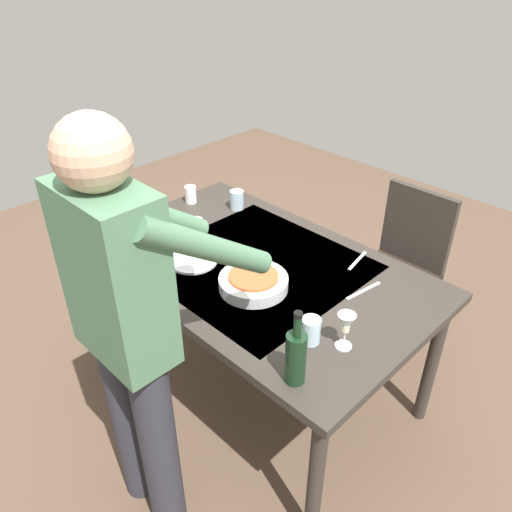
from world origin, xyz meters
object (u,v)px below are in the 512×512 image
at_px(water_cup_near_left, 311,330).
at_px(dinner_plate_near, 193,260).
at_px(water_cup_near_right, 237,200).
at_px(water_cup_far_left, 197,227).
at_px(dining_table, 256,278).
at_px(wine_glass_left, 346,325).
at_px(serving_bowl_pasta, 253,282).
at_px(water_cup_far_right, 191,194).
at_px(side_bowl_salad, 128,236).
at_px(chair_near, 403,259).
at_px(person_server, 130,327).
at_px(wine_bottle, 296,356).

height_order(water_cup_near_left, dinner_plate_near, water_cup_near_left).
bearing_deg(water_cup_near_right, water_cup_far_left, 100.37).
distance_m(dining_table, wine_glass_left, 0.66).
xyz_separation_m(water_cup_far_left, serving_bowl_pasta, (-0.53, 0.12, -0.01)).
distance_m(water_cup_far_right, serving_bowl_pasta, 0.90).
bearing_deg(serving_bowl_pasta, dinner_plate_near, 8.47).
bearing_deg(water_cup_far_left, serving_bowl_pasta, 167.01).
relative_size(serving_bowl_pasta, side_bowl_salad, 1.67).
bearing_deg(dining_table, serving_bowl_pasta, 131.44).
relative_size(water_cup_near_right, side_bowl_salad, 0.59).
bearing_deg(serving_bowl_pasta, dining_table, -48.56).
distance_m(water_cup_far_right, dinner_plate_near, 0.62).
bearing_deg(serving_bowl_pasta, chair_near, -99.25).
bearing_deg(wine_glass_left, dining_table, -14.21).
bearing_deg(chair_near, dinner_plate_near, 64.32).
bearing_deg(wine_glass_left, person_server, 53.66).
distance_m(person_server, water_cup_far_left, 0.96).
height_order(dining_table, side_bowl_salad, side_bowl_salad).
relative_size(dining_table, dinner_plate_near, 7.04).
relative_size(dining_table, water_cup_near_right, 15.21).
xyz_separation_m(chair_near, person_server, (0.12, 1.64, 0.43)).
xyz_separation_m(dining_table, serving_bowl_pasta, (-0.12, 0.13, 0.10)).
distance_m(wine_glass_left, water_cup_near_right, 1.19).
bearing_deg(wine_bottle, side_bowl_salad, -5.09).
distance_m(water_cup_near_left, serving_bowl_pasta, 0.40).
bearing_deg(wine_glass_left, dinner_plate_near, 2.06).
bearing_deg(person_server, serving_bowl_pasta, -85.51).
height_order(person_server, water_cup_far_right, person_server).
bearing_deg(side_bowl_salad, wine_bottle, 174.91).
height_order(wine_bottle, side_bowl_salad, wine_bottle).
relative_size(wine_bottle, water_cup_far_left, 3.44).
height_order(water_cup_near_right, dinner_plate_near, water_cup_near_right).
height_order(chair_near, water_cup_near_left, chair_near).
bearing_deg(person_server, water_cup_far_left, -52.25).
distance_m(dining_table, side_bowl_salad, 0.67).
height_order(water_cup_near_left, water_cup_near_right, water_cup_near_right).
relative_size(wine_bottle, wine_glass_left, 1.96).
height_order(dining_table, dinner_plate_near, dinner_plate_near).
height_order(wine_bottle, wine_glass_left, wine_bottle).
distance_m(dining_table, water_cup_near_right, 0.59).
distance_m(water_cup_near_right, water_cup_far_left, 0.34).
relative_size(dining_table, water_cup_far_left, 18.82).
xyz_separation_m(water_cup_near_left, water_cup_near_right, (0.98, -0.55, 0.00)).
bearing_deg(wine_glass_left, chair_near, -72.35).
height_order(water_cup_near_right, side_bowl_salad, water_cup_near_right).
bearing_deg(dining_table, water_cup_far_left, 1.53).
xyz_separation_m(water_cup_far_left, side_bowl_salad, (0.18, 0.29, -0.01)).
bearing_deg(person_server, side_bowl_salad, -31.13).
xyz_separation_m(person_server, water_cup_far_right, (0.88, -0.96, -0.14)).
distance_m(chair_near, water_cup_far_right, 1.25).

